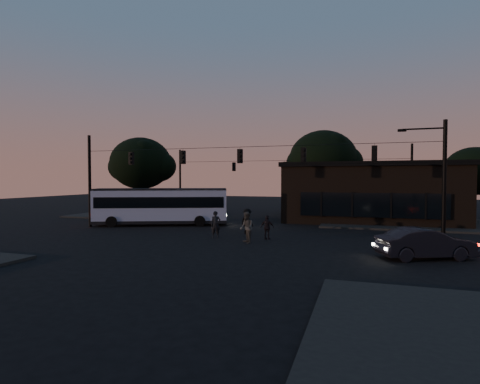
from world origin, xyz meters
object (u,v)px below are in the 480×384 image
(car, at_px, (425,243))
(pedestrian_b, at_px, (247,227))
(building, at_px, (370,192))
(pedestrian_d, at_px, (247,221))
(pedestrian_a, at_px, (216,224))
(pedestrian_c, at_px, (267,227))
(bus, at_px, (161,205))

(car, distance_m, pedestrian_b, 9.82)
(building, bearing_deg, pedestrian_b, -115.59)
(pedestrian_b, xyz_separation_m, pedestrian_d, (-1.09, 3.65, -0.05))
(pedestrian_a, bearing_deg, pedestrian_b, -45.70)
(pedestrian_d, bearing_deg, pedestrian_c, 167.15)
(pedestrian_d, bearing_deg, pedestrian_b, 138.45)
(bus, xyz_separation_m, pedestrian_a, (6.97, -4.97, -0.86))
(bus, relative_size, pedestrian_d, 6.18)
(car, bearing_deg, pedestrian_d, 40.44)
(pedestrian_d, bearing_deg, building, -93.81)
(bus, bearing_deg, pedestrian_d, -39.38)
(pedestrian_a, relative_size, pedestrian_d, 0.98)
(building, relative_size, pedestrian_c, 9.79)
(car, bearing_deg, building, -16.08)
(pedestrian_c, xyz_separation_m, pedestrian_d, (-1.96, 1.94, 0.12))
(pedestrian_a, xyz_separation_m, pedestrian_b, (2.57, -1.32, 0.07))
(bus, relative_size, car, 2.44)
(pedestrian_a, height_order, pedestrian_d, pedestrian_d)
(building, relative_size, pedestrian_a, 8.63)
(car, distance_m, pedestrian_a, 12.60)
(pedestrian_b, bearing_deg, car, 43.69)
(car, height_order, pedestrian_d, pedestrian_d)
(pedestrian_a, bearing_deg, building, 36.19)
(pedestrian_a, bearing_deg, bus, 125.90)
(car, xyz_separation_m, pedestrian_a, (-12.26, 2.90, 0.13))
(pedestrian_b, bearing_deg, pedestrian_a, -154.11)
(building, relative_size, car, 3.34)
(bus, bearing_deg, car, -44.30)
(building, bearing_deg, pedestrian_c, -115.38)
(pedestrian_a, xyz_separation_m, pedestrian_c, (3.45, 0.39, -0.11))
(pedestrian_c, relative_size, pedestrian_d, 0.87)
(building, xyz_separation_m, pedestrian_a, (-9.99, -14.17, -1.82))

